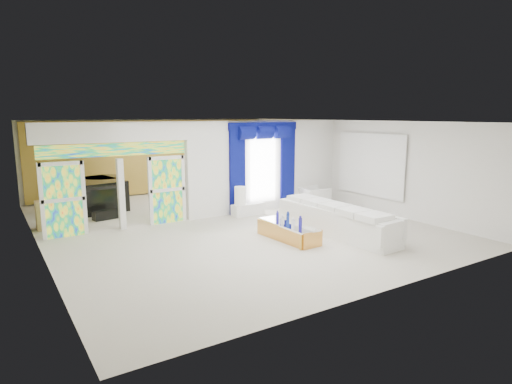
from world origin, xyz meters
TOP-DOWN VIEW (x-y plane):
  - floor at (0.00, 0.00)m, footprint 12.00×12.00m
  - dividing_wall at (2.15, 1.00)m, footprint 5.70×0.18m
  - dividing_header at (-2.85, 1.00)m, footprint 4.30×0.18m
  - stained_panel_left at (-4.28, 1.00)m, footprint 0.95×0.04m
  - stained_panel_right at (-1.42, 1.00)m, footprint 0.95×0.04m
  - stained_transom at (-2.85, 1.00)m, footprint 4.00×0.05m
  - window_pane at (1.90, 0.90)m, footprint 1.00×0.02m
  - blue_drape_left at (0.90, 0.87)m, footprint 0.55×0.10m
  - blue_drape_right at (2.90, 0.87)m, footprint 0.55×0.10m
  - blue_pelmet at (1.90, 0.87)m, footprint 2.60×0.12m
  - wall_mirror at (4.94, -1.00)m, footprint 0.04×2.70m
  - gold_curtains at (0.00, 5.90)m, footprint 9.70×0.12m
  - white_sofa at (1.90, -2.67)m, footprint 1.07×3.85m
  - coffee_table at (0.55, -2.37)m, footprint 0.74×1.90m
  - console_table at (1.11, 0.54)m, footprint 1.15×0.43m
  - table_lamp at (0.81, 0.54)m, footprint 0.36×0.36m
  - armchair at (3.77, 0.53)m, footprint 1.06×1.17m
  - grand_piano at (-2.87, 4.05)m, footprint 1.89×2.28m
  - piano_bench at (-2.87, 2.45)m, footprint 0.87×0.47m
  - tv_console at (-4.58, 2.16)m, footprint 0.56×0.51m
  - chandelier at (-2.30, 3.40)m, footprint 0.60×0.60m
  - decanters at (0.56, -2.39)m, footprint 0.17×1.15m

SIDE VIEW (x-z plane):
  - floor at x=0.00m, z-range 0.00..0.00m
  - piano_bench at x=-2.87m, z-range 0.00..0.28m
  - console_table at x=1.11m, z-range 0.00..0.38m
  - coffee_table at x=0.55m, z-range 0.00..0.41m
  - armchair at x=3.77m, z-range 0.00..0.67m
  - white_sofa at x=1.90m, z-range 0.00..0.72m
  - tv_console at x=-4.58m, z-range 0.00..0.80m
  - grand_piano at x=-2.87m, z-range 0.00..1.02m
  - decanters at x=0.56m, z-range 0.38..0.66m
  - table_lamp at x=0.81m, z-range 0.38..0.96m
  - stained_panel_left at x=-4.28m, z-range 0.00..2.00m
  - stained_panel_right at x=-1.42m, z-range 0.00..2.00m
  - blue_drape_left at x=0.90m, z-range 0.00..2.80m
  - blue_drape_right at x=2.90m, z-range 0.00..2.80m
  - window_pane at x=1.90m, z-range 0.30..2.60m
  - dividing_wall at x=2.15m, z-range 0.00..3.00m
  - gold_curtains at x=0.00m, z-range 0.05..2.95m
  - wall_mirror at x=4.94m, z-range 0.60..2.50m
  - stained_transom at x=-2.85m, z-range 2.08..2.42m
  - chandelier at x=-2.30m, z-range 2.35..2.95m
  - dividing_header at x=-2.85m, z-range 2.45..3.00m
  - blue_pelmet at x=1.90m, z-range 2.69..2.94m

